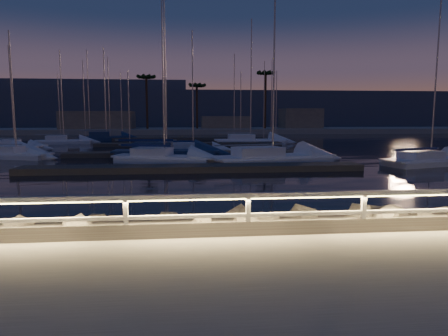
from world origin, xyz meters
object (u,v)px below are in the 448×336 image
(sailboat_n, at_px, (62,141))
(sailboat_i, at_px, (13,146))
(sailboat_h, at_px, (269,157))
(guard_rail, at_px, (205,205))
(sailboat_c, at_px, (162,157))
(sailboat_f, at_px, (191,150))
(sailboat_g, at_px, (164,152))
(sailboat_l, at_px, (249,140))
(sailboat_d, at_px, (428,160))
(sailboat_a, at_px, (15,154))
(sailboat_m, at_px, (105,137))

(sailboat_n, bearing_deg, sailboat_i, -116.95)
(sailboat_h, distance_m, sailboat_n, 31.85)
(guard_rail, xyz_separation_m, sailboat_c, (-2.25, 21.08, -0.95))
(sailboat_f, xyz_separation_m, sailboat_g, (-2.44, -2.65, 0.07))
(sailboat_l, xyz_separation_m, sailboat_n, (-23.70, 1.85, -0.04))
(guard_rail, distance_m, sailboat_d, 24.56)
(sailboat_a, relative_size, sailboat_f, 0.92)
(sailboat_g, xyz_separation_m, sailboat_m, (-9.79, 24.98, 0.00))
(sailboat_c, xyz_separation_m, sailboat_f, (2.36, 6.88, -0.02))
(sailboat_f, height_order, sailboat_i, sailboat_f)
(sailboat_l, relative_size, sailboat_n, 1.33)
(sailboat_g, distance_m, sailboat_n, 22.34)
(sailboat_c, height_order, sailboat_n, sailboat_c)
(sailboat_d, xyz_separation_m, sailboat_n, (-33.14, 25.38, 0.01))
(sailboat_f, relative_size, sailboat_i, 1.05)
(sailboat_i, relative_size, sailboat_m, 0.81)
(sailboat_g, height_order, sailboat_l, sailboat_l)
(guard_rail, relative_size, sailboat_a, 4.21)
(sailboat_c, xyz_separation_m, sailboat_g, (-0.08, 4.23, 0.04))
(sailboat_h, distance_m, sailboat_l, 21.37)
(guard_rail, relative_size, sailboat_f, 3.89)
(sailboat_a, distance_m, sailboat_n, 17.84)
(sailboat_a, bearing_deg, sailboat_n, 114.82)
(sailboat_n, bearing_deg, sailboat_a, -97.42)
(sailboat_f, height_order, sailboat_h, sailboat_h)
(sailboat_f, bearing_deg, sailboat_a, -167.94)
(sailboat_i, bearing_deg, sailboat_n, 82.11)
(sailboat_g, height_order, sailboat_i, sailboat_g)
(sailboat_i, bearing_deg, sailboat_g, -21.46)
(sailboat_c, height_order, sailboat_g, sailboat_g)
(sailboat_a, xyz_separation_m, sailboat_h, (20.50, -5.36, 0.06))
(sailboat_l, bearing_deg, sailboat_d, -66.70)
(sailboat_c, relative_size, sailboat_h, 0.82)
(sailboat_c, relative_size, sailboat_i, 1.24)
(sailboat_n, bearing_deg, sailboat_g, -64.02)
(sailboat_a, height_order, sailboat_g, sailboat_g)
(sailboat_i, bearing_deg, sailboat_d, -17.73)
(guard_rail, relative_size, sailboat_g, 2.85)
(sailboat_a, height_order, sailboat_n, sailboat_n)
(sailboat_g, bearing_deg, sailboat_a, -176.19)
(sailboat_d, relative_size, sailboat_f, 1.17)
(sailboat_a, distance_m, sailboat_g, 12.33)
(guard_rail, distance_m, sailboat_f, 27.98)
(sailboat_d, bearing_deg, guard_rail, -151.44)
(sailboat_m, height_order, sailboat_n, sailboat_m)
(sailboat_a, xyz_separation_m, sailboat_n, (-1.37, 17.79, 0.01))
(sailboat_n, bearing_deg, sailboat_l, -16.30)
(sailboat_c, height_order, sailboat_m, sailboat_c)
(sailboat_d, xyz_separation_m, sailboat_h, (-11.27, 2.23, 0.06))
(sailboat_a, relative_size, sailboat_d, 0.79)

